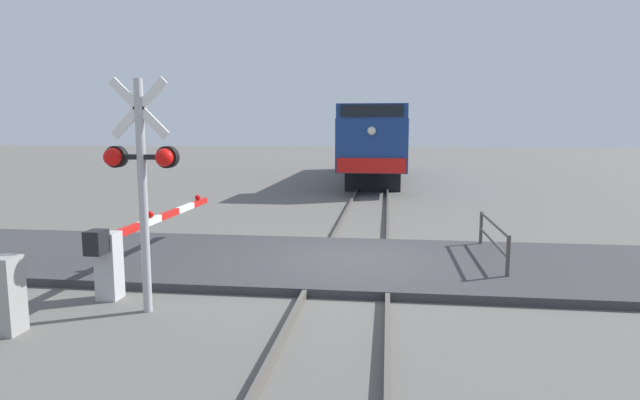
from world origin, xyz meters
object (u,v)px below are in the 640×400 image
Objects in this scene: utility_cabinet at (1,295)px; locomotive at (376,144)px; crossing_signal at (141,171)px; crossing_gate at (127,246)px; guard_railing at (493,237)px.

locomotive is at bearing 78.78° from utility_cabinet.
utility_cabinet is (-4.79, -24.16, -1.51)m from locomotive.
crossing_gate is at bearing 127.86° from crossing_signal.
crossing_signal reaches higher than utility_cabinet.
crossing_gate is at bearing 72.59° from utility_cabinet.
crossing_signal is at bearing -148.39° from guard_railing.
crossing_signal reaches higher than crossing_gate.
locomotive is 24.68m from utility_cabinet.
crossing_gate is at bearing -100.54° from locomotive.
utility_cabinet is at bearing -107.41° from crossing_gate.
locomotive is 5.88× the size of guard_railing.
crossing_signal is 2.12m from crossing_gate.
crossing_gate reaches higher than guard_railing.
utility_cabinet is at bearing -146.16° from crossing_signal.
utility_cabinet is 0.38× the size of guard_railing.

